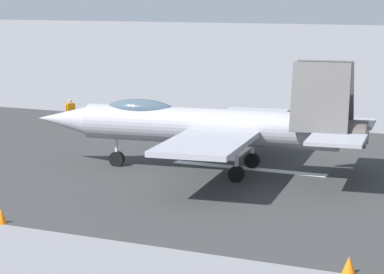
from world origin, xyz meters
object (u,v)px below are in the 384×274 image
Objects in this scene: marker_cone_near at (349,265)px; marker_cone_mid at (1,216)px; crew_person at (70,111)px; fighter_jet at (211,125)px.

marker_cone_mid is at bearing 0.00° from marker_cone_near.
crew_person is 2.89× the size of marker_cone_near.
crew_person is at bearing -62.99° from marker_cone_mid.
marker_cone_near is at bearing 129.94° from fighter_jet.
fighter_jet is 31.20× the size of marker_cone_mid.
marker_cone_near is (-24.30, 21.68, -0.52)m from crew_person.
crew_person reaches higher than marker_cone_near.
fighter_jet reaches higher than crew_person.
marker_cone_near is 1.00× the size of marker_cone_mid.
marker_cone_near and marker_cone_mid have the same top height.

